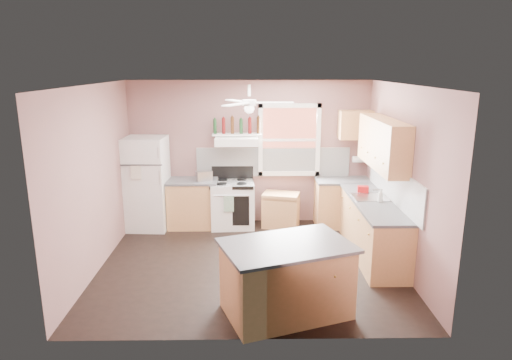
{
  "coord_description": "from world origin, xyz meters",
  "views": [
    {
      "loc": [
        -0.0,
        -6.48,
        2.97
      ],
      "look_at": [
        0.1,
        0.3,
        1.25
      ],
      "focal_mm": 32.0,
      "sensor_mm": 36.0,
      "label": 1
    }
  ],
  "objects_px": {
    "cart": "(281,210)",
    "island": "(286,280)",
    "toaster": "(204,176)",
    "stove": "(232,204)",
    "refrigerator": "(147,183)"
  },
  "relations": [
    {
      "from": "toaster",
      "to": "island",
      "type": "bearing_deg",
      "value": -89.81
    },
    {
      "from": "refrigerator",
      "to": "cart",
      "type": "distance_m",
      "value": 2.52
    },
    {
      "from": "stove",
      "to": "cart",
      "type": "bearing_deg",
      "value": -6.08
    },
    {
      "from": "cart",
      "to": "island",
      "type": "distance_m",
      "value": 3.08
    },
    {
      "from": "stove",
      "to": "cart",
      "type": "relative_size",
      "value": 1.32
    },
    {
      "from": "refrigerator",
      "to": "stove",
      "type": "height_order",
      "value": "refrigerator"
    },
    {
      "from": "refrigerator",
      "to": "stove",
      "type": "distance_m",
      "value": 1.61
    },
    {
      "from": "stove",
      "to": "toaster",
      "type": "bearing_deg",
      "value": -178.95
    },
    {
      "from": "toaster",
      "to": "island",
      "type": "relative_size",
      "value": 0.2
    },
    {
      "from": "toaster",
      "to": "cart",
      "type": "relative_size",
      "value": 0.43
    },
    {
      "from": "cart",
      "to": "island",
      "type": "xyz_separation_m",
      "value": [
        -0.14,
        -3.08,
        0.1
      ]
    },
    {
      "from": "refrigerator",
      "to": "toaster",
      "type": "relative_size",
      "value": 6.11
    },
    {
      "from": "stove",
      "to": "cart",
      "type": "distance_m",
      "value": 0.92
    },
    {
      "from": "stove",
      "to": "island",
      "type": "bearing_deg",
      "value": -79.87
    },
    {
      "from": "refrigerator",
      "to": "toaster",
      "type": "distance_m",
      "value": 1.05
    }
  ]
}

